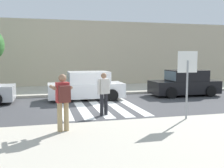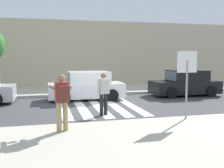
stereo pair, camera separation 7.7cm
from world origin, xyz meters
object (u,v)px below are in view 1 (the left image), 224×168
(pedestrian_crossing, at_px, (104,91))
(parked_car_black, at_px, (185,84))
(photographer_with_backpack, at_px, (63,98))
(parked_car_white, at_px, (87,86))
(stop_sign, at_px, (187,70))

(pedestrian_crossing, xyz_separation_m, parked_car_black, (5.94, 4.01, -0.25))
(photographer_with_backpack, bearing_deg, parked_car_white, 75.07)
(stop_sign, height_order, parked_car_black, stop_sign)
(parked_car_white, distance_m, parked_car_black, 6.01)
(stop_sign, bearing_deg, pedestrian_crossing, 144.28)
(stop_sign, height_order, photographer_with_backpack, stop_sign)
(parked_car_white, bearing_deg, parked_car_black, 0.00)
(photographer_with_backpack, bearing_deg, pedestrian_crossing, 53.54)
(parked_car_black, bearing_deg, stop_sign, -119.38)
(photographer_with_backpack, xyz_separation_m, pedestrian_crossing, (1.78, 2.41, -0.19))
(pedestrian_crossing, bearing_deg, photographer_with_backpack, -126.46)
(photographer_with_backpack, distance_m, parked_car_black, 10.05)
(parked_car_black, bearing_deg, parked_car_white, 180.00)
(stop_sign, xyz_separation_m, pedestrian_crossing, (-2.62, 1.89, -0.93))
(pedestrian_crossing, bearing_deg, parked_car_white, 91.03)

